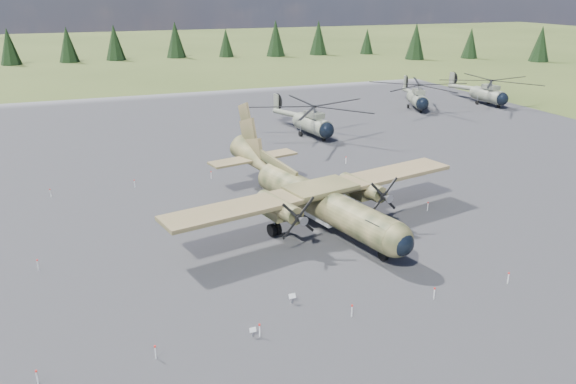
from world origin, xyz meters
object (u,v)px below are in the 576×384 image
object	(u,v)px
transport_plane	(314,194)
helicopter_far	(489,87)
helicopter_near	(312,114)
helicopter_mid	(418,91)

from	to	relation	value
transport_plane	helicopter_far	distance (m)	61.82
helicopter_near	helicopter_mid	xyz separation A→B (m)	(23.81, 11.07, -0.09)
helicopter_mid	helicopter_far	size ratio (longest dim) A/B	1.03
helicopter_near	helicopter_mid	size ratio (longest dim) A/B	1.01
transport_plane	helicopter_far	size ratio (longest dim) A/B	1.33
helicopter_far	helicopter_near	bearing A→B (deg)	-165.90
transport_plane	helicopter_near	xyz separation A→B (m)	(11.53, 27.66, 0.51)
helicopter_mid	helicopter_far	bearing A→B (deg)	14.80
helicopter_mid	transport_plane	bearing A→B (deg)	-113.25
transport_plane	helicopter_far	world-z (taller)	transport_plane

